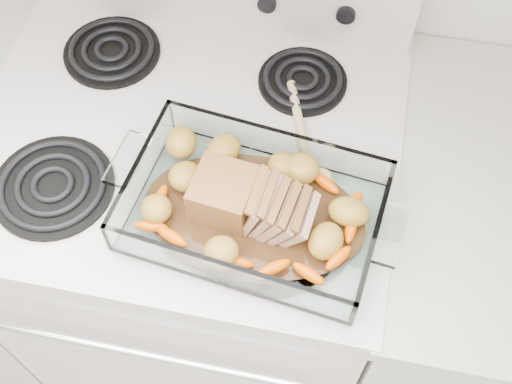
% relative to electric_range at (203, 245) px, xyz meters
% --- Properties ---
extents(electric_range, '(0.78, 0.70, 1.12)m').
position_rel_electric_range_xyz_m(electric_range, '(0.00, 0.00, 0.00)').
color(electric_range, silver).
rests_on(electric_range, ground).
extents(counter_right, '(0.58, 0.68, 0.93)m').
position_rel_electric_range_xyz_m(counter_right, '(0.66, -0.00, -0.02)').
color(counter_right, beige).
rests_on(counter_right, ground).
extents(baking_dish, '(0.40, 0.26, 0.08)m').
position_rel_electric_range_xyz_m(baking_dish, '(0.16, -0.15, 0.48)').
color(baking_dish, silver).
rests_on(baking_dish, electric_range).
extents(pork_roast, '(0.20, 0.10, 0.08)m').
position_rel_electric_range_xyz_m(pork_roast, '(0.14, -0.15, 0.51)').
color(pork_roast, brown).
rests_on(pork_roast, baking_dish).
extents(roast_vegetables, '(0.37, 0.20, 0.05)m').
position_rel_electric_range_xyz_m(roast_vegetables, '(0.15, -0.12, 0.49)').
color(roast_vegetables, '#F15E00').
rests_on(roast_vegetables, baking_dish).
extents(wooden_spoon, '(0.12, 0.24, 0.02)m').
position_rel_electric_range_xyz_m(wooden_spoon, '(0.23, -0.01, 0.46)').
color(wooden_spoon, tan).
rests_on(wooden_spoon, electric_range).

